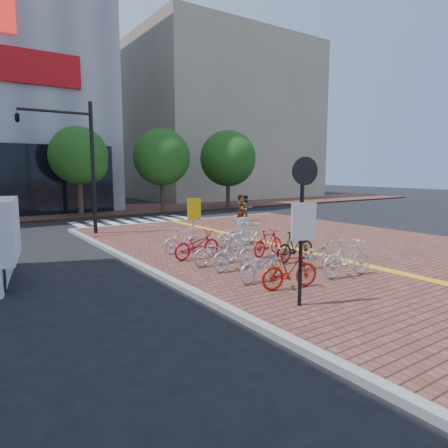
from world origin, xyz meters
TOP-DOWN VIEW (x-y plane):
  - ground at (0.00, 0.00)m, footprint 120.00×120.00m
  - kerb_west at (-4.00, -5.00)m, footprint 0.25×34.00m
  - kerb_north at (3.00, 12.00)m, footprint 14.00×0.25m
  - far_sidewalk at (0.00, 21.00)m, footprint 70.00×8.00m
  - building_beige at (18.00, 32.00)m, footprint 20.00×18.00m
  - crosswalk at (0.50, 14.00)m, footprint 7.50×4.00m
  - street_trees at (5.04, 17.45)m, footprint 16.20×4.60m
  - bike_0 at (-1.86, -2.50)m, footprint 1.73×0.78m
  - bike_1 at (-1.97, -1.48)m, footprint 1.82×0.85m
  - bike_2 at (-1.91, -0.07)m, footprint 1.73×0.61m
  - bike_3 at (-1.97, 0.83)m, footprint 1.78×0.63m
  - bike_4 at (-2.04, 2.02)m, footprint 1.93×0.83m
  - bike_5 at (-1.99, 3.13)m, footprint 1.64×0.54m
  - bike_6 at (0.38, -2.55)m, footprint 1.90×0.71m
  - bike_7 at (0.44, -1.26)m, footprint 1.68×0.67m
  - bike_8 at (0.46, -0.30)m, footprint 1.81×0.62m
  - bike_9 at (0.32, 0.94)m, footprint 1.65×0.76m
  - bike_10 at (0.44, 2.23)m, footprint 1.85×0.59m
  - bike_11 at (0.37, 3.11)m, footprint 1.81×0.73m
  - pedestrian_a at (4.12, 7.71)m, footprint 0.76×0.69m
  - pedestrian_b at (5.75, 9.40)m, footprint 0.88×0.76m
  - utility_box at (1.13, 3.56)m, footprint 0.58×0.50m
  - yellow_sign at (-1.19, 3.70)m, footprint 0.54×0.20m
  - notice_sign at (-2.59, -3.63)m, footprint 0.62×0.22m
  - traffic_light_pole at (-4.78, 9.72)m, footprint 3.38×1.30m

SIDE VIEW (x-z plane):
  - ground at x=0.00m, z-range 0.00..0.00m
  - crosswalk at x=0.50m, z-range 0.00..0.01m
  - far_sidewalk at x=0.00m, z-range 0.00..0.15m
  - kerb_west at x=-4.00m, z-range 0.00..0.15m
  - kerb_north at x=3.00m, z-range 0.00..0.15m
  - bike_7 at x=0.44m, z-range 0.15..1.01m
  - bike_1 at x=-1.97m, z-range 0.15..1.07m
  - bike_3 at x=-1.97m, z-range 0.15..1.08m
  - bike_11 at x=0.37m, z-range 0.15..1.08m
  - bike_9 at x=0.32m, z-range 0.15..1.11m
  - bike_5 at x=-1.99m, z-range 0.15..1.13m
  - bike_4 at x=-2.04m, z-range 0.15..1.14m
  - bike_0 at x=-1.86m, z-range 0.15..1.15m
  - bike_2 at x=-1.91m, z-range 0.15..1.17m
  - bike_8 at x=0.46m, z-range 0.15..1.22m
  - utility_box at x=1.13m, z-range 0.15..1.23m
  - bike_10 at x=0.44m, z-range 0.15..1.25m
  - bike_6 at x=0.38m, z-range 0.15..1.27m
  - pedestrian_b at x=5.75m, z-range 0.15..1.71m
  - pedestrian_a at x=4.12m, z-range 0.15..1.91m
  - yellow_sign at x=-1.19m, z-range 0.53..2.53m
  - notice_sign at x=-2.59m, z-range 0.59..3.97m
  - street_trees at x=5.04m, z-range 0.92..7.27m
  - traffic_light_pole at x=-4.78m, z-range 1.35..7.65m
  - building_beige at x=18.00m, z-range 0.00..18.00m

